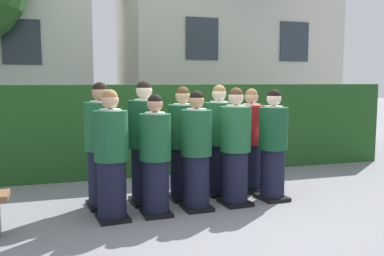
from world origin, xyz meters
The scene contains 13 objects.
ground_plane centered at (0.00, 0.00, 0.00)m, with size 60.00×60.00×0.00m, color slate.
student_front_row_0 centered at (-1.14, -0.10, 0.76)m, with size 0.41×0.52×1.59m.
student_front_row_1 centered at (-0.59, -0.07, 0.73)m, with size 0.40×0.49×1.53m.
student_front_row_2 centered at (-0.03, 0.00, 0.74)m, with size 0.41×0.46×1.57m.
student_front_row_3 centered at (0.55, 0.05, 0.76)m, with size 0.42×0.48×1.60m.
student_front_row_4 centered at (1.15, 0.10, 0.75)m, with size 0.41×0.51×1.57m.
student_rear_row_0 centered at (-1.20, 0.48, 0.80)m, with size 0.44×0.52×1.68m.
student_rear_row_1 centered at (-0.62, 0.48, 0.81)m, with size 0.44×0.54×1.70m.
student_rear_row_2 centered at (-0.06, 0.51, 0.77)m, with size 0.42×0.51×1.61m.
student_rear_row_3 centered at (0.52, 0.60, 0.78)m, with size 0.43×0.51×1.64m.
student_in_red_blazer centered at (1.06, 0.63, 0.75)m, with size 0.43×0.50×1.58m.
hedge centered at (0.00, 2.39, 0.81)m, with size 9.31×0.70×1.63m.
school_building_annex centered at (3.33, 7.58, 3.26)m, with size 6.51×4.46×6.36m.
Camera 1 is at (-1.74, -5.15, 1.68)m, focal length 39.30 mm.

